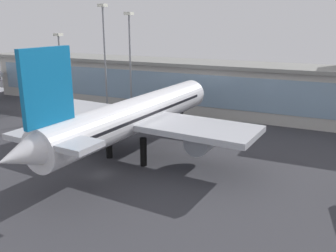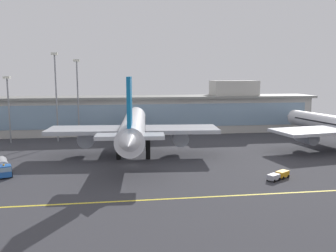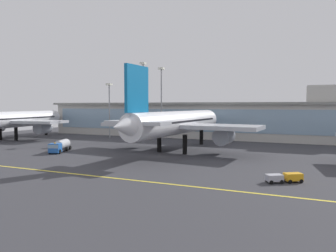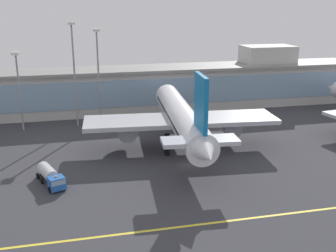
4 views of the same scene
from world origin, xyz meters
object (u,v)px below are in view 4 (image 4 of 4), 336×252
object	(u,v)px
apron_light_mast_centre	(98,63)
apron_light_mast_east	(74,61)
airliner_near_right	(181,118)
fuel_tanker_truck	(51,177)
apron_light_mast_west	(18,78)

from	to	relation	value
apron_light_mast_centre	apron_light_mast_east	bearing A→B (deg)	-163.69
apron_light_mast_centre	airliner_near_right	bearing A→B (deg)	-57.71
apron_light_mast_centre	fuel_tanker_truck	bearing A→B (deg)	-106.90
airliner_near_right	apron_light_mast_west	distance (m)	42.51
airliner_near_right	apron_light_mast_centre	size ratio (longest dim) A/B	2.12
airliner_near_right	fuel_tanker_truck	size ratio (longest dim) A/B	5.65
apron_light_mast_west	apron_light_mast_centre	world-z (taller)	apron_light_mast_centre
apron_light_mast_west	apron_light_mast_centre	bearing A→B (deg)	7.07
apron_light_mast_east	apron_light_mast_west	bearing A→B (deg)	-177.25
airliner_near_right	fuel_tanker_truck	world-z (taller)	airliner_near_right
airliner_near_right	apron_light_mast_west	bearing A→B (deg)	62.11
airliner_near_right	apron_light_mast_centre	bearing A→B (deg)	36.88
fuel_tanker_truck	airliner_near_right	bearing A→B (deg)	93.72
apron_light_mast_west	apron_light_mast_east	world-z (taller)	apron_light_mast_east
fuel_tanker_truck	apron_light_mast_east	xyz separation A→B (m)	(5.24, 35.57, 15.60)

